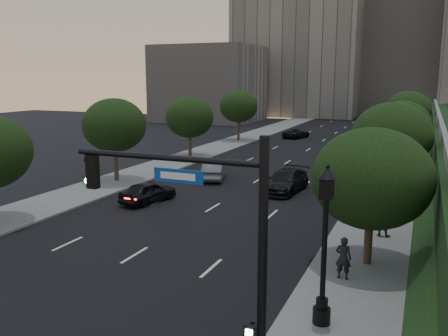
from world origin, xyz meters
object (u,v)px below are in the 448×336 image
at_px(sedan_near_right, 285,181).
at_px(pedestrian_a, 343,258).
at_px(sedan_far_right, 367,150).
at_px(pedestrian_c, 371,205).
at_px(traffic_signal_mast, 222,263).
at_px(sedan_far_left, 296,133).
at_px(pedestrian_b, 383,219).
at_px(sedan_mid_left, 214,170).
at_px(street_lamp, 324,253).
at_px(sedan_near_left, 148,192).

bearing_deg(sedan_near_right, pedestrian_a, -60.79).
height_order(sedan_far_right, pedestrian_c, pedestrian_c).
bearing_deg(traffic_signal_mast, sedan_far_left, 102.38).
xyz_separation_m(pedestrian_b, pedestrian_c, (-0.86, 2.58, 0.02)).
relative_size(sedan_mid_left, pedestrian_b, 2.63).
height_order(street_lamp, pedestrian_a, street_lamp).
height_order(sedan_mid_left, sedan_near_right, sedan_near_right).
relative_size(sedan_near_left, sedan_mid_left, 0.92).
relative_size(traffic_signal_mast, pedestrian_b, 3.90).
distance_m(sedan_near_left, pedestrian_b, 15.24).
height_order(traffic_signal_mast, sedan_near_left, traffic_signal_mast).
bearing_deg(sedan_far_right, sedan_near_left, -107.53).
xyz_separation_m(traffic_signal_mast, pedestrian_c, (2.02, 17.22, -2.60)).
relative_size(sedan_far_right, pedestrian_a, 2.15).
bearing_deg(pedestrian_b, sedan_near_right, -32.09).
distance_m(sedan_mid_left, sedan_near_right, 6.88).
relative_size(traffic_signal_mast, street_lamp, 1.25).
bearing_deg(sedan_near_left, sedan_far_left, -78.90).
distance_m(sedan_near_left, pedestrian_a, 16.11).
xyz_separation_m(sedan_near_left, sedan_near_right, (7.69, 6.53, 0.06)).
bearing_deg(sedan_far_right, pedestrian_c, -76.80).
xyz_separation_m(sedan_near_left, pedestrian_c, (14.32, 1.16, 0.33)).
bearing_deg(pedestrian_c, sedan_near_right, -31.78).
bearing_deg(pedestrian_a, sedan_near_right, -63.08).
bearing_deg(pedestrian_b, traffic_signal_mast, 93.56).
height_order(traffic_signal_mast, sedan_far_left, traffic_signal_mast).
relative_size(sedan_near_left, pedestrian_c, 2.35).
bearing_deg(traffic_signal_mast, sedan_far_right, 91.33).
xyz_separation_m(sedan_mid_left, sedan_far_left, (-0.49, 28.88, -0.13)).
bearing_deg(street_lamp, sedan_far_left, 105.40).
distance_m(sedan_far_left, pedestrian_b, 41.39).
relative_size(traffic_signal_mast, pedestrian_c, 3.81).
relative_size(sedan_near_right, sedan_far_right, 1.43).
bearing_deg(sedan_near_left, pedestrian_c, -163.37).
bearing_deg(pedestrian_c, sedan_mid_left, -21.53).
distance_m(sedan_near_right, pedestrian_a, 15.63).
bearing_deg(sedan_far_left, sedan_near_right, 118.11).
distance_m(pedestrian_a, pedestrian_b, 6.36).
bearing_deg(street_lamp, pedestrian_c, 88.92).
height_order(sedan_mid_left, pedestrian_c, pedestrian_c).
height_order(street_lamp, sedan_near_right, street_lamp).
distance_m(traffic_signal_mast, sedan_near_right, 23.24).
xyz_separation_m(street_lamp, sedan_mid_left, (-13.00, 20.09, -1.86)).
relative_size(sedan_near_right, pedestrian_a, 3.08).
bearing_deg(sedan_far_right, sedan_near_right, -94.49).
xyz_separation_m(traffic_signal_mast, sedan_far_left, (-11.72, 53.37, -3.02)).
distance_m(traffic_signal_mast, sedan_far_right, 41.88).
xyz_separation_m(sedan_far_left, pedestrian_a, (13.56, -45.01, 0.39)).
distance_m(sedan_far_right, pedestrian_a, 33.52).
height_order(sedan_near_left, sedan_mid_left, sedan_mid_left).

